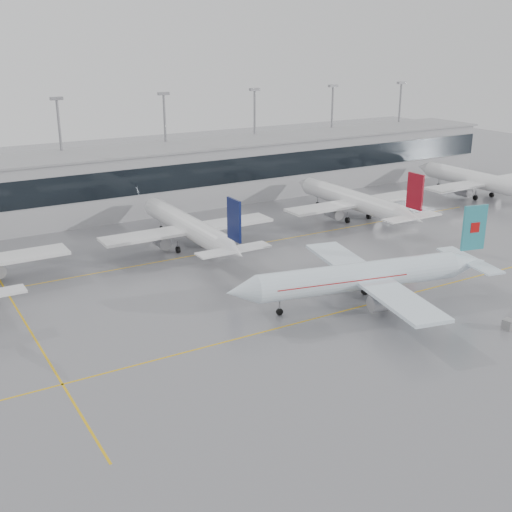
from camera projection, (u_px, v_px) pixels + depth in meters
ground at (305, 321)px, 79.44m from camera, size 320.00×320.00×0.00m
taxi_line_main at (305, 321)px, 79.44m from camera, size 120.00×0.25×0.01m
taxi_line_north at (199, 254)px, 103.84m from camera, size 120.00×0.25×0.01m
taxi_line_cross at (29, 329)px, 77.10m from camera, size 0.25×60.00×0.01m
terminal at (128, 182)px, 127.92m from camera, size 180.00×15.00×12.00m
terminal_glass at (141, 181)px, 121.30m from camera, size 180.00×0.20×5.00m
terminal_roof at (126, 151)px, 125.92m from camera, size 182.00×16.00×0.40m
light_masts at (115, 141)px, 130.43m from camera, size 156.40×1.00×22.60m
air_canada_jet at (368, 276)px, 83.67m from camera, size 37.54×30.69×11.98m
parked_jet_c at (189, 227)px, 105.64m from camera, size 29.64×36.96×11.72m
parked_jet_d at (355, 201)px, 122.60m from camera, size 29.64×36.96×11.72m
parked_jet_e at (481, 181)px, 139.55m from camera, size 29.64×36.96×11.72m
gse_unit at (508, 324)px, 77.04m from camera, size 1.42×1.35×1.24m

